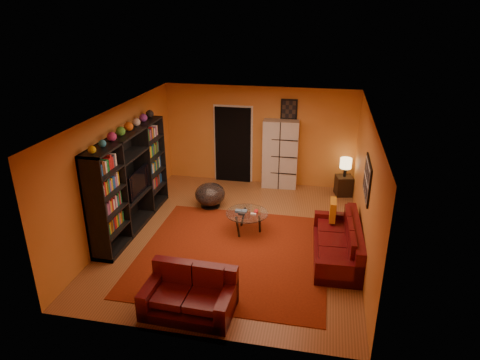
% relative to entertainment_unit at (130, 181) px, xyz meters
% --- Properties ---
extents(floor, '(6.00, 6.00, 0.00)m').
position_rel_entertainment_unit_xyz_m(floor, '(2.27, 0.00, -1.05)').
color(floor, brown).
rests_on(floor, ground).
extents(ceiling, '(6.00, 6.00, 0.00)m').
position_rel_entertainment_unit_xyz_m(ceiling, '(2.27, 0.00, 1.55)').
color(ceiling, white).
rests_on(ceiling, wall_back).
extents(wall_back, '(6.00, 0.00, 6.00)m').
position_rel_entertainment_unit_xyz_m(wall_back, '(2.27, 3.00, 0.25)').
color(wall_back, orange).
rests_on(wall_back, floor).
extents(wall_front, '(6.00, 0.00, 6.00)m').
position_rel_entertainment_unit_xyz_m(wall_front, '(2.27, -3.00, 0.25)').
color(wall_front, orange).
rests_on(wall_front, floor).
extents(wall_left, '(0.00, 6.00, 6.00)m').
position_rel_entertainment_unit_xyz_m(wall_left, '(-0.23, 0.00, 0.25)').
color(wall_left, orange).
rests_on(wall_left, floor).
extents(wall_right, '(0.00, 6.00, 6.00)m').
position_rel_entertainment_unit_xyz_m(wall_right, '(4.78, 0.00, 0.25)').
color(wall_right, orange).
rests_on(wall_right, floor).
extents(rug, '(3.60, 3.60, 0.01)m').
position_rel_entertainment_unit_xyz_m(rug, '(2.38, -0.70, -1.04)').
color(rug, '#5D190A').
rests_on(rug, floor).
extents(doorway, '(0.95, 0.10, 2.04)m').
position_rel_entertainment_unit_xyz_m(doorway, '(1.57, 2.96, -0.03)').
color(doorway, black).
rests_on(doorway, floor).
extents(wall_art_right, '(0.03, 1.00, 0.70)m').
position_rel_entertainment_unit_xyz_m(wall_art_right, '(4.75, -0.30, 0.55)').
color(wall_art_right, black).
rests_on(wall_art_right, wall_right).
extents(wall_art_back, '(0.42, 0.03, 0.52)m').
position_rel_entertainment_unit_xyz_m(wall_art_back, '(3.02, 2.98, 1.00)').
color(wall_art_back, black).
rests_on(wall_art_back, wall_back).
extents(entertainment_unit, '(0.45, 3.00, 2.10)m').
position_rel_entertainment_unit_xyz_m(entertainment_unit, '(0.00, 0.00, 0.00)').
color(entertainment_unit, black).
rests_on(entertainment_unit, floor).
extents(tv, '(0.96, 0.13, 0.55)m').
position_rel_entertainment_unit_xyz_m(tv, '(0.05, 0.09, -0.05)').
color(tv, black).
rests_on(tv, entertainment_unit).
extents(sofa, '(0.92, 2.08, 0.85)m').
position_rel_entertainment_unit_xyz_m(sofa, '(4.41, -0.40, -0.76)').
color(sofa, '#46090D').
rests_on(sofa, rug).
extents(loveseat, '(1.43, 0.89, 0.85)m').
position_rel_entertainment_unit_xyz_m(loveseat, '(2.05, -2.42, -0.76)').
color(loveseat, '#46090D').
rests_on(loveseat, rug).
extents(throw_pillow, '(0.12, 0.42, 0.42)m').
position_rel_entertainment_unit_xyz_m(throw_pillow, '(4.22, 0.32, -0.42)').
color(throw_pillow, orange).
rests_on(throw_pillow, sofa).
extents(coffee_table, '(0.89, 0.89, 0.44)m').
position_rel_entertainment_unit_xyz_m(coffee_table, '(2.47, 0.19, -0.64)').
color(coffee_table, silver).
rests_on(coffee_table, floor).
extents(storage_cabinet, '(0.92, 0.44, 1.80)m').
position_rel_entertainment_unit_xyz_m(storage_cabinet, '(2.86, 2.80, -0.15)').
color(storage_cabinet, beige).
rests_on(storage_cabinet, floor).
extents(bowl_chair, '(0.72, 0.72, 0.59)m').
position_rel_entertainment_unit_xyz_m(bowl_chair, '(1.38, 1.24, -0.74)').
color(bowl_chair, black).
rests_on(bowl_chair, floor).
extents(side_table, '(0.48, 0.48, 0.50)m').
position_rel_entertainment_unit_xyz_m(side_table, '(4.53, 2.58, -0.80)').
color(side_table, black).
rests_on(side_table, floor).
extents(table_lamp, '(0.29, 0.29, 0.48)m').
position_rel_entertainment_unit_xyz_m(table_lamp, '(4.53, 2.58, -0.21)').
color(table_lamp, black).
rests_on(table_lamp, side_table).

